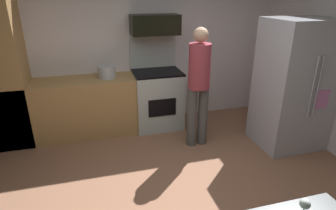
{
  "coord_description": "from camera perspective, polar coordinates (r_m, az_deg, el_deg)",
  "views": [
    {
      "loc": [
        -0.67,
        -2.25,
        2.13
      ],
      "look_at": [
        0.03,
        0.3,
        1.05
      ],
      "focal_mm": 29.75,
      "sensor_mm": 36.0,
      "label": 1
    }
  ],
  "objects": [
    {
      "name": "lower_cabinet_run",
      "position": [
        4.56,
        -17.17,
        -0.46
      ],
      "size": [
        2.4,
        0.6,
        0.9
      ],
      "primitive_type": "cube",
      "color": "tan",
      "rests_on": "ground"
    },
    {
      "name": "stock_pot",
      "position": [
        4.38,
        -12.42,
        6.66
      ],
      "size": [
        0.27,
        0.27,
        0.19
      ],
      "primitive_type": "cylinder",
      "color": "#B5BBC7",
      "rests_on": "lower_cabinet_run"
    },
    {
      "name": "wall_back",
      "position": [
        4.71,
        -7.14,
        11.9
      ],
      "size": [
        5.2,
        0.12,
        2.6
      ],
      "primitive_type": "cube",
      "color": "silver",
      "rests_on": "ground"
    },
    {
      "name": "cabinet_column",
      "position": [
        4.54,
        -30.75,
        5.29
      ],
      "size": [
        0.6,
        0.6,
        2.1
      ],
      "primitive_type": "cube",
      "color": "tan",
      "rests_on": "ground"
    },
    {
      "name": "oven_range",
      "position": [
        4.63,
        -2.22,
        1.75
      ],
      "size": [
        0.76,
        0.65,
        1.51
      ],
      "color": "#B3C0BE",
      "rests_on": "ground"
    },
    {
      "name": "ground_plane",
      "position": [
        3.18,
        0.9,
        -20.16
      ],
      "size": [
        5.2,
        4.8,
        0.02
      ],
      "primitive_type": "cube",
      "color": "#8E6049"
    },
    {
      "name": "microwave",
      "position": [
        4.44,
        -2.71,
        16.13
      ],
      "size": [
        0.74,
        0.38,
        0.3
      ],
      "primitive_type": "cube",
      "color": "black",
      "rests_on": "oven_range"
    },
    {
      "name": "wine_glass_near",
      "position": [
        1.84,
        26.21,
        -17.97
      ],
      "size": [
        0.06,
        0.06,
        0.15
      ],
      "color": "silver",
      "rests_on": "counter_island"
    },
    {
      "name": "person_cook",
      "position": [
        3.89,
        6.33,
        4.57
      ],
      "size": [
        0.31,
        0.3,
        1.71
      ],
      "color": "#505050",
      "rests_on": "ground"
    },
    {
      "name": "refrigerator",
      "position": [
        4.31,
        24.36,
        3.72
      ],
      "size": [
        0.89,
        0.78,
        1.82
      ],
      "color": "#B4B8C5",
      "rests_on": "ground"
    }
  ]
}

